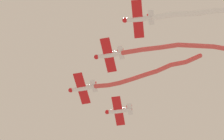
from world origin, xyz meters
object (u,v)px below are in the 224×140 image
Objects in this scene: airplane_lead at (82,88)px; airplane_right_wing at (119,111)px; airplane_left_wing at (109,55)px; airplane_slot at (138,19)px.

airplane_right_wing is at bearing -128.55° from airplane_lead.
airplane_left_wing is 11.76m from airplane_right_wing.
airplane_right_wing reaches higher than airplane_left_wing.
airplane_left_wing is 1.01× the size of airplane_right_wing.
airplane_left_wing is at bearing -50.08° from airplane_slot.
airplane_lead is 7.92m from airplane_left_wing.
airplane_lead and airplane_left_wing have the same top height.
airplane_lead is at bearing -45.22° from airplane_left_wing.
airplane_right_wing is 18.44m from airplane_slot.
airplane_lead is 7.92m from airplane_right_wing.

